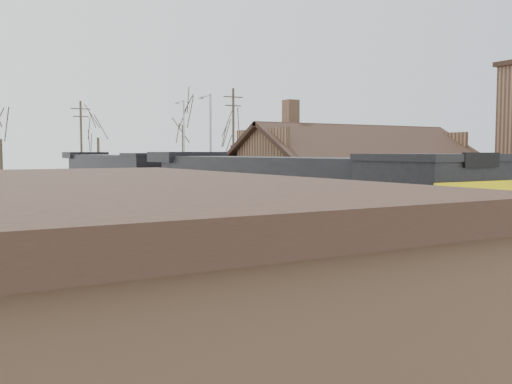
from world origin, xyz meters
The scene contains 17 objects.
ground centered at (0.00, 0.00, 0.00)m, with size 140.00×140.00×0.00m, color gray.
road centered at (0.00, 0.00, 0.01)m, with size 60.00×9.00×0.03m, color slate.
track_main centered at (0.00, 15.00, 0.07)m, with size 3.40×90.00×0.24m.
track_siding centered at (-4.50, 15.00, 0.07)m, with size 3.40×90.00×0.24m.
depot centered at (11.99, 12.00, 2.41)m, with size 15.20×9.31×7.90m.
locomotive_lead centered at (0.00, 1.69, 2.46)m, with size 3.15×21.08×4.68m.
locomotive_trailing centered at (0.00, 23.04, 2.46)m, with size 3.15×21.08×4.43m.
crossbuck_near centered at (3.05, -5.52, 2.01)m, with size 1.23×0.32×4.32m.
crossbuck_far centered at (-7.20, 5.02, 1.88)m, with size 1.12×0.39×3.99m.
streetlight_b centered at (7.41, 23.83, 5.10)m, with size 0.25×2.04×9.13m.
streetlight_c centered at (10.29, 35.81, 5.41)m, with size 0.25×2.04×9.74m.
utility_pole_b centered at (2.47, 44.30, 5.20)m, with size 2.00×0.24×9.95m.
utility_pole_c centered at (13.20, 30.87, 5.52)m, with size 2.00×0.24×10.57m.
tree_b centered at (-6.26, 35.00, 6.69)m, with size 3.84×3.84×9.41m.
tree_c centered at (5.93, 50.80, 7.43)m, with size 4.26×4.26×10.43m.
tree_d centered at (11.79, 39.37, 8.76)m, with size 5.02×5.02×12.30m.
tree_e centered at (18.21, 40.72, 6.37)m, with size 3.66×3.66×8.96m.
Camera 1 is at (-11.73, -16.07, 4.67)m, focal length 40.00 mm.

